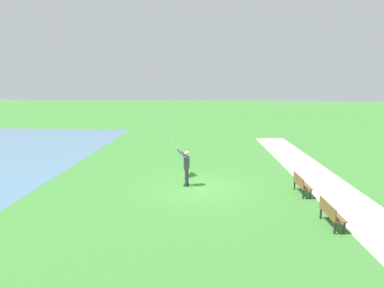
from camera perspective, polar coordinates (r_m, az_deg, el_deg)
ground_plane at (r=17.30m, az=1.33°, el=-6.99°), size 120.00×120.00×0.00m
walkway_path at (r=16.39m, az=24.16°, el=-8.99°), size 4.62×32.09×0.02m
person_kite_flyer at (r=17.32m, az=-0.93°, el=-3.36°), size 0.62×0.52×1.83m
park_bench_near_walkway at (r=16.98m, az=17.06°, el=-6.02°), size 0.54×1.53×0.88m
park_bench_far_walkway at (r=13.86m, az=21.30°, el=-10.17°), size 0.54×1.53×0.88m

